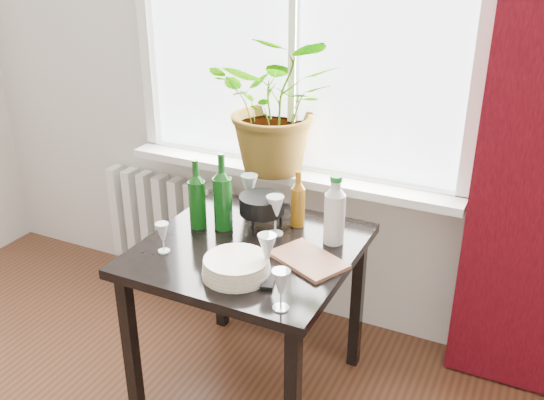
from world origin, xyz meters
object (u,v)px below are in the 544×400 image
at_px(wine_bottle_right, 222,191).
at_px(fondue_pot, 262,212).
at_px(cleaning_bottle, 335,209).
at_px(wine_bottle_left, 197,194).
at_px(bottle_amber, 298,198).
at_px(potted_plant, 279,104).
at_px(plate_stack, 236,267).
at_px(wineglass_back_left, 250,193).
at_px(radiator, 171,222).
at_px(wineglass_far_right, 281,289).
at_px(wineglass_back_center, 275,215).
at_px(table, 250,265).
at_px(tv_remote, 269,278).
at_px(cutting_board, 308,260).
at_px(wineglass_front_left, 163,238).
at_px(wineglass_front_right, 267,254).

bearing_deg(wine_bottle_right, fondue_pot, 26.31).
bearing_deg(cleaning_bottle, fondue_pot, -177.88).
xyz_separation_m(wine_bottle_left, fondue_pot, (0.25, 0.11, -0.08)).
bearing_deg(fondue_pot, bottle_amber, 53.58).
height_order(potted_plant, plate_stack, potted_plant).
bearing_deg(wineglass_back_left, radiator, 153.93).
distance_m(wine_bottle_right, plate_stack, 0.42).
distance_m(bottle_amber, wineglass_far_right, 0.64).
distance_m(wine_bottle_left, wineglass_back_center, 0.35).
bearing_deg(table, tv_remote, -46.61).
bearing_deg(bottle_amber, cutting_board, -58.69).
distance_m(wineglass_far_right, wineglass_front_left, 0.61).
bearing_deg(wine_bottle_right, wineglass_front_left, -110.72).
bearing_deg(plate_stack, cutting_board, 45.86).
bearing_deg(cleaning_bottle, plate_stack, -120.18).
xyz_separation_m(table, cleaning_bottle, (0.30, 0.18, 0.24)).
height_order(table, potted_plant, potted_plant).
bearing_deg(fondue_pot, wineglass_back_left, 154.18).
bearing_deg(cleaning_bottle, wine_bottle_right, -169.79).
bearing_deg(cleaning_bottle, wineglass_front_right, -111.27).
bearing_deg(bottle_amber, table, -112.35).
xyz_separation_m(wine_bottle_right, cutting_board, (0.44, -0.11, -0.17)).
distance_m(radiator, wineglass_front_left, 1.09).
bearing_deg(wineglass_far_right, potted_plant, 115.69).
bearing_deg(wineglass_far_right, cutting_board, 96.59).
xyz_separation_m(wine_bottle_left, cleaning_bottle, (0.58, 0.12, -0.01)).
xyz_separation_m(cleaning_bottle, plate_stack, (-0.23, -0.40, -0.12)).
distance_m(radiator, plate_stack, 1.31).
relative_size(wineglass_far_right, fondue_pot, 0.70).
height_order(bottle_amber, wineglass_back_left, bottle_amber).
bearing_deg(tv_remote, wine_bottle_left, 134.18).
height_order(fondue_pot, cutting_board, fondue_pot).
height_order(bottle_amber, wineglass_front_left, bottle_amber).
relative_size(potted_plant, wineglass_far_right, 4.33).
relative_size(wineglass_back_left, wineglass_front_left, 1.43).
bearing_deg(wine_bottle_left, wine_bottle_right, 19.69).
relative_size(wineglass_back_center, wineglass_front_left, 1.40).
bearing_deg(wine_bottle_right, cleaning_bottle, 10.21).
distance_m(plate_stack, tv_remote, 0.13).
bearing_deg(plate_stack, wineglass_front_left, 175.22).
relative_size(cleaning_bottle, wineglass_front_left, 2.34).
bearing_deg(plate_stack, wine_bottle_left, 140.74).
relative_size(wineglass_back_center, fondue_pot, 0.81).
relative_size(wineglass_back_left, plate_stack, 0.70).
relative_size(potted_plant, wine_bottle_left, 2.14).
relative_size(table, tv_remote, 5.54).
bearing_deg(bottle_amber, wineglass_front_left, -130.61).
xyz_separation_m(tv_remote, cutting_board, (0.08, 0.19, -0.00)).
bearing_deg(fondue_pot, cleaning_bottle, 21.00).
bearing_deg(wineglass_front_right, table, 134.55).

